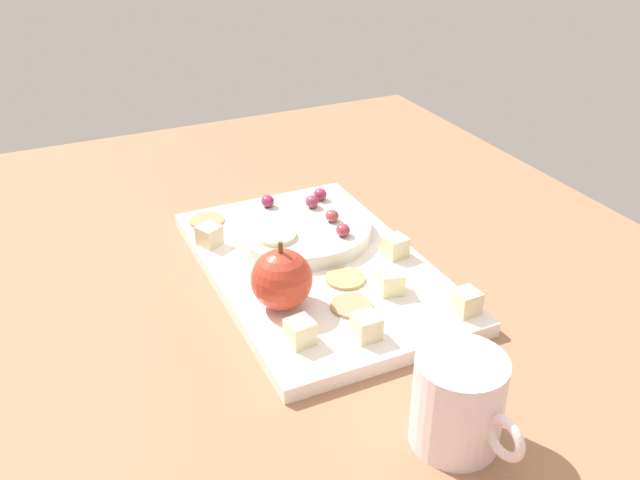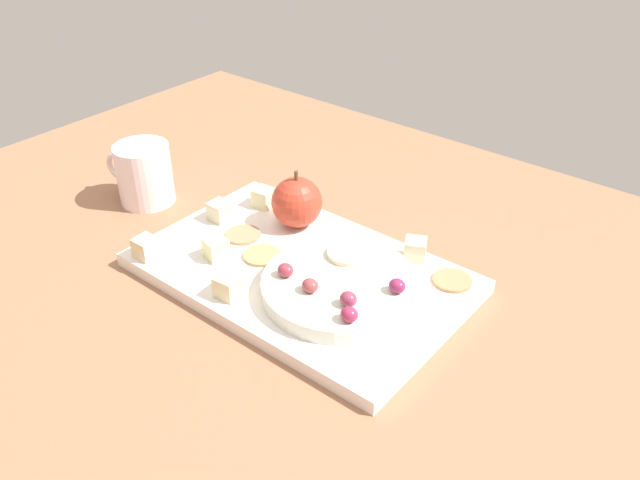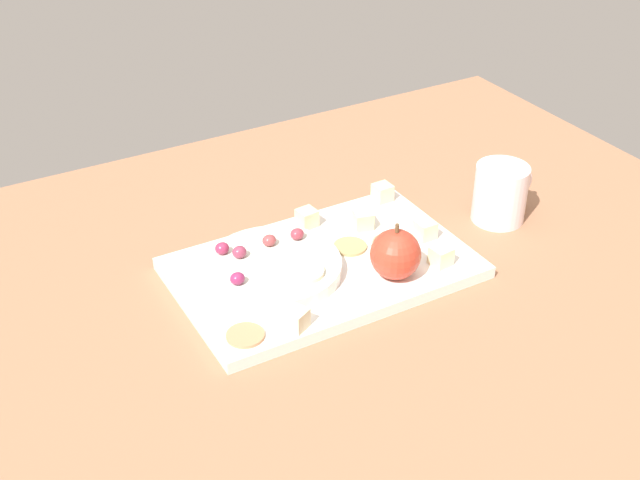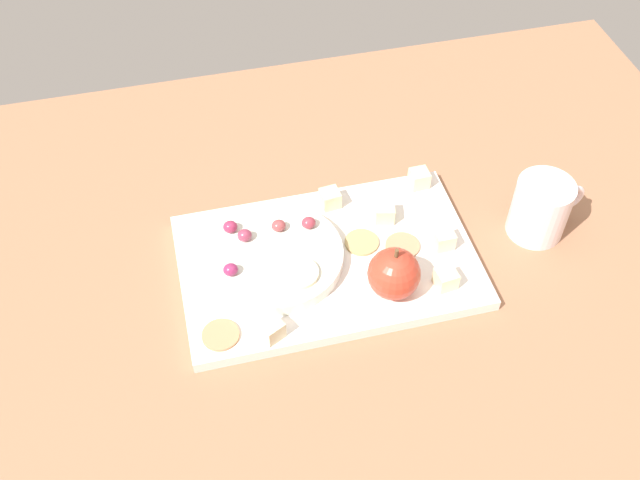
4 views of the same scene
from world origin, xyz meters
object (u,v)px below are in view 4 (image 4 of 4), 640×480
grape_0 (230,227)px  cracker_1 (403,247)px  grape_1 (231,270)px  cup (540,207)px  grape_2 (245,235)px  apple_slice_0 (299,273)px  grape_3 (279,226)px  grape_4 (309,223)px  serving_dish (275,257)px  cheese_cube_1 (444,239)px  cheese_cube_4 (385,213)px  cheese_cube_2 (419,178)px  cracker_0 (362,242)px  apple_whole (394,274)px  cracker_2 (221,335)px  cheese_cube_5 (329,199)px  cheese_cube_0 (271,329)px  platter (328,262)px  cheese_cube_3 (446,279)px

grape_0 → cracker_1: bearing=-17.1°
grape_1 → cup: 42.25cm
grape_2 → apple_slice_0: 9.28cm
grape_1 → grape_3: size_ratio=1.00×
cracker_1 → grape_1: bearing=-178.9°
cracker_1 → grape_2: grape_2 is taller
grape_4 → serving_dish: bearing=-148.1°
cheese_cube_1 → cheese_cube_4: bearing=133.7°
cheese_cube_2 → cracker_0: 14.04cm
apple_whole → cheese_cube_2: (9.34, 17.15, -2.04)cm
cracker_1 → cheese_cube_4: bearing=99.0°
serving_dish → grape_0: bearing=134.8°
grape_0 → grape_2: same height
serving_dish → cracker_2: bearing=-131.5°
cheese_cube_5 → apple_slice_0: (-7.07, -12.54, 0.89)cm
serving_dish → apple_slice_0: (2.23, -4.35, 1.23)cm
grape_4 → apple_slice_0: size_ratio=0.38×
cheese_cube_4 → cracker_0: (-4.22, -3.51, -1.07)cm
grape_2 → grape_3: 4.69cm
cheese_cube_2 → grape_1: size_ratio=1.34×
cracker_1 → grape_2: (-20.24, 4.76, 2.48)cm
serving_dish → cheese_cube_5: size_ratio=6.99×
cheese_cube_5 → grape_1: 18.56cm
grape_0 → cheese_cube_2: bearing=8.3°
serving_dish → cracker_2: 13.16cm
apple_whole → cheese_cube_1: (8.76, 5.50, -2.04)cm
apple_whole → grape_4: (-8.15, 11.38, -0.68)cm
grape_1 → serving_dish: bearing=19.6°
cheese_cube_4 → grape_4: 10.87cm
cracker_0 → grape_4: size_ratio=2.41×
grape_0 → grape_4: bearing=-9.6°
cheese_cube_0 → apple_slice_0: same height
platter → cheese_cube_3: cheese_cube_3 is taller
cheese_cube_4 → grape_0: bearing=176.8°
platter → cheese_cube_1: size_ratio=15.22×
cheese_cube_1 → grape_2: (-25.51, 5.65, 1.41)cm
platter → cheese_cube_4: bearing=27.5°
apple_whole → grape_2: 20.13cm
cheese_cube_3 → cup: size_ratio=0.23×
apple_whole → cracker_2: 22.38cm
cheese_cube_2 → grape_1: bearing=-158.7°
cheese_cube_3 → cracker_1: size_ratio=0.55×
cracker_1 → grape_3: size_ratio=2.41×
platter → cheese_cube_2: bearing=32.2°
cheese_cube_3 → cheese_cube_5: (-10.81, 17.15, 0.00)cm
platter → grape_3: bearing=139.2°
platter → cup: bearing=-0.7°
cup → cracker_1: bearing=-178.9°
platter → cheese_cube_0: size_ratio=15.22×
cheese_cube_5 → cup: cup is taller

